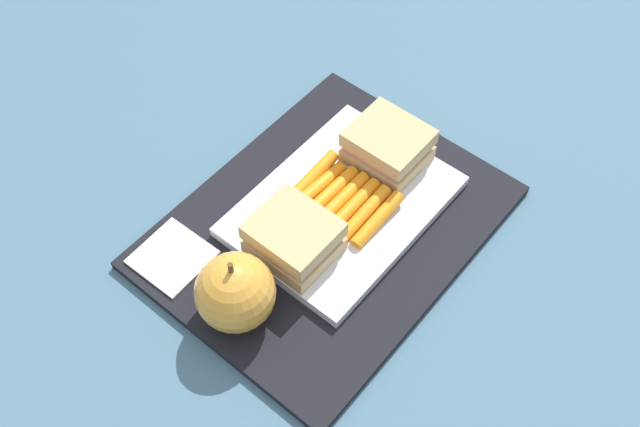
{
  "coord_description": "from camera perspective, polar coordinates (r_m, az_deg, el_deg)",
  "views": [
    {
      "loc": [
        0.36,
        0.29,
        0.67
      ],
      "look_at": [
        0.01,
        0.0,
        0.04
      ],
      "focal_mm": 42.31,
      "sensor_mm": 36.0,
      "label": 1
    }
  ],
  "objects": [
    {
      "name": "lunchbag_mat",
      "position": [
        0.8,
        0.57,
        -0.98
      ],
      "size": [
        0.36,
        0.28,
        0.01
      ],
      "primitive_type": "cube",
      "color": "black",
      "rests_on": "ground_plane"
    },
    {
      "name": "food_tray",
      "position": [
        0.81,
        1.71,
        0.59
      ],
      "size": [
        0.23,
        0.17,
        0.01
      ],
      "primitive_type": "cube",
      "color": "white",
      "rests_on": "lunchbag_mat"
    },
    {
      "name": "sandwich_half_left",
      "position": [
        0.82,
        5.16,
        5.11
      ],
      "size": [
        0.07,
        0.08,
        0.04
      ],
      "color": "tan",
      "rests_on": "food_tray"
    },
    {
      "name": "sandwich_half_right",
      "position": [
        0.75,
        -1.98,
        -1.85
      ],
      "size": [
        0.07,
        0.08,
        0.04
      ],
      "color": "tan",
      "rests_on": "food_tray"
    },
    {
      "name": "carrot_sticks_bundle",
      "position": [
        0.8,
        1.76,
        1.16
      ],
      "size": [
        0.08,
        0.1,
        0.02
      ],
      "color": "orange",
      "rests_on": "food_tray"
    },
    {
      "name": "ground_plane",
      "position": [
        0.81,
        0.57,
        -1.18
      ],
      "size": [
        2.4,
        2.4,
        0.0
      ],
      "primitive_type": "plane",
      "color": "#42667A"
    },
    {
      "name": "paper_napkin",
      "position": [
        0.79,
        -11.11,
        -3.25
      ],
      "size": [
        0.07,
        0.07,
        0.0
      ],
      "primitive_type": "cube",
      "rotation": [
        0.0,
        0.0,
        0.03
      ],
      "color": "white",
      "rests_on": "lunchbag_mat"
    },
    {
      "name": "apple",
      "position": [
        0.72,
        -6.57,
        -5.84
      ],
      "size": [
        0.08,
        0.08,
        0.09
      ],
      "color": "gold",
      "rests_on": "lunchbag_mat"
    }
  ]
}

